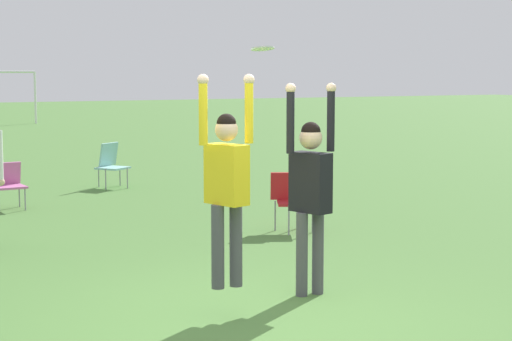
# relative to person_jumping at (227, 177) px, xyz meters

# --- Properties ---
(ground_plane) EXTENTS (120.00, 120.00, 0.00)m
(ground_plane) POSITION_rel_person_jumping_xyz_m (0.16, -0.22, -1.32)
(ground_plane) COLOR #4C7A38
(person_jumping) EXTENTS (0.57, 0.45, 1.98)m
(person_jumping) POSITION_rel_person_jumping_xyz_m (0.00, 0.00, 0.00)
(person_jumping) COLOR #4C4C51
(person_jumping) RESTS_ON ground_plane
(person_defending) EXTENTS (0.58, 0.47, 2.17)m
(person_defending) POSITION_rel_person_jumping_xyz_m (1.10, 0.31, -0.16)
(person_defending) COLOR #4C4C51
(person_defending) RESTS_ON ground_plane
(frisbee) EXTENTS (0.23, 0.23, 0.05)m
(frisbee) POSITION_rel_person_jumping_xyz_m (0.56, 0.34, 1.18)
(frisbee) COLOR white
(camping_chair_1) EXTENTS (0.62, 0.67, 0.84)m
(camping_chair_1) POSITION_rel_person_jumping_xyz_m (2.73, 3.50, -0.82)
(camping_chair_1) COLOR gray
(camping_chair_1) RESTS_ON ground_plane
(camping_chair_2) EXTENTS (0.73, 0.80, 0.88)m
(camping_chair_2) POSITION_rel_person_jumping_xyz_m (1.96, 9.24, -0.82)
(camping_chair_2) COLOR gray
(camping_chair_2) RESTS_ON ground_plane
(camping_chair_3) EXTENTS (0.53, 0.57, 0.77)m
(camping_chair_3) POSITION_rel_person_jumping_xyz_m (-0.44, 7.45, -0.87)
(camping_chair_3) COLOR gray
(camping_chair_3) RESTS_ON ground_plane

